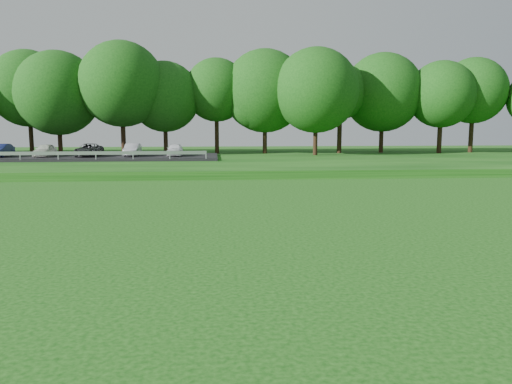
{
  "coord_description": "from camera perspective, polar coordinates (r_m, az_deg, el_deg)",
  "views": [
    {
      "loc": [
        -12.35,
        -15.02,
        3.83
      ],
      "look_at": [
        -10.79,
        3.34,
        1.3
      ],
      "focal_mm": 35.0,
      "sensor_mm": 36.0,
      "label": 1
    }
  ],
  "objects": [
    {
      "name": "treeline",
      "position": [
        54.6,
        8.42,
        12.22
      ],
      "size": [
        104.0,
        7.0,
        15.0
      ],
      "primitive_type": null,
      "color": "#11440F",
      "rests_on": "berm"
    },
    {
      "name": "berm",
      "position": [
        50.67,
        9.27,
        3.72
      ],
      "size": [
        130.0,
        30.0,
        0.6
      ],
      "primitive_type": "cube",
      "color": "#0E3E0C",
      "rests_on": "ground"
    },
    {
      "name": "walking_path",
      "position": [
        37.33,
        14.49,
        1.71
      ],
      "size": [
        130.0,
        1.6,
        0.04
      ],
      "primitive_type": "cube",
      "color": "gray",
      "rests_on": "ground"
    },
    {
      "name": "parking_lot",
      "position": [
        49.3,
        -18.55,
        4.15
      ],
      "size": [
        24.0,
        9.0,
        1.38
      ],
      "color": "black",
      "rests_on": "berm"
    }
  ]
}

